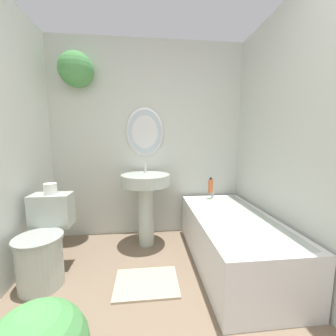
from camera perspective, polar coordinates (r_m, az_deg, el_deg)
The scene contains 8 objects.
wall_back at distance 2.62m, azimuth -7.67°, elevation 9.86°, with size 2.45×0.38×2.40m.
wall_right at distance 1.88m, azimuth 35.29°, elevation 6.07°, with size 0.06×2.50×2.40m.
toilet at distance 2.15m, azimuth -31.11°, elevation -17.77°, with size 0.37×0.56×0.72m.
pedestal_sink at distance 2.37m, azimuth -6.19°, elevation -6.99°, with size 0.55×0.55×0.93m.
bathtub at distance 2.21m, azimuth 17.33°, elevation -18.10°, with size 0.72×1.46×0.57m.
shampoo_bottle at distance 2.59m, azimuth 11.71°, elevation -4.83°, with size 0.06×0.06×0.19m.
bath_mat at distance 2.00m, azimuth -5.96°, elevation -29.14°, with size 0.53×0.39×0.02m.
toilet_paper_roll at distance 2.18m, azimuth -29.81°, elevation -5.00°, with size 0.11×0.11×0.10m.
Camera 1 is at (-0.04, -0.23, 1.21)m, focal length 22.00 mm.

